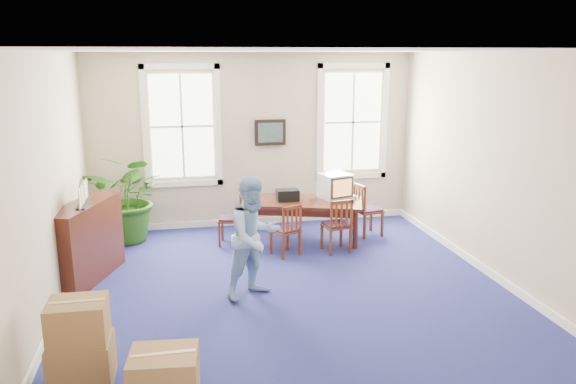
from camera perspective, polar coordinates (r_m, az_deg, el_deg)
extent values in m
plane|color=navy|center=(7.81, 0.17, -10.02)|extent=(6.50, 6.50, 0.00)
plane|color=white|center=(7.14, 0.19, 14.17)|extent=(6.50, 6.50, 0.00)
plane|color=#BCAC91|center=(10.46, -3.48, 5.23)|extent=(6.50, 0.00, 6.50)
plane|color=#BCAC91|center=(4.31, 9.15, -7.53)|extent=(6.50, 0.00, 6.50)
plane|color=#BCAC91|center=(7.33, -23.45, 0.39)|extent=(0.00, 6.50, 6.50)
plane|color=#BCAC91|center=(8.44, 20.56, 2.30)|extent=(0.00, 6.50, 6.50)
cube|color=white|center=(10.77, -3.34, -2.92)|extent=(6.00, 0.04, 0.12)
cube|color=white|center=(7.79, -22.13, -10.68)|extent=(0.04, 6.50, 0.12)
cube|color=white|center=(8.84, 19.55, -7.52)|extent=(0.04, 6.50, 0.12)
cube|color=white|center=(9.91, 6.41, -0.45)|extent=(0.19, 0.22, 0.05)
cube|color=black|center=(9.65, -0.05, -0.30)|extent=(0.38, 0.25, 0.19)
imported|color=#88AFDD|center=(7.40, -3.47, -4.60)|extent=(1.01, 0.94, 1.64)
cube|color=#461C11|center=(8.48, -19.84, -4.69)|extent=(0.92, 1.54, 1.17)
imported|color=#215212|center=(9.97, -15.83, -0.56)|extent=(1.75, 1.65, 1.54)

